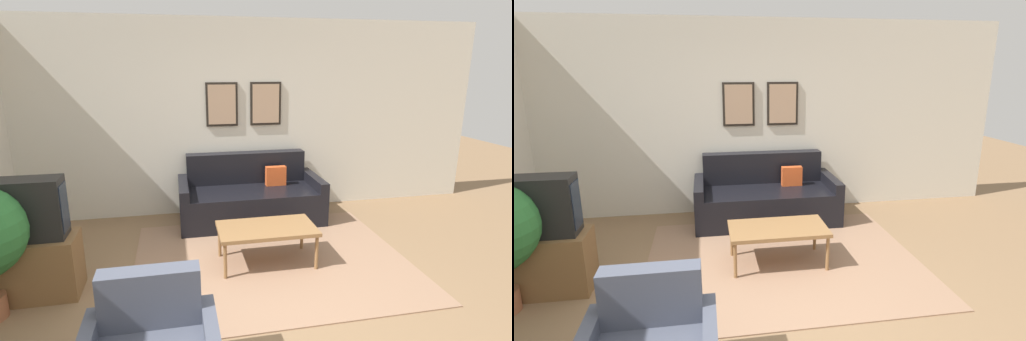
{
  "view_description": "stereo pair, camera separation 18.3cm",
  "coord_description": "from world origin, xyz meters",
  "views": [
    {
      "loc": [
        -0.51,
        -2.65,
        2.08
      ],
      "look_at": [
        0.42,
        1.88,
        0.85
      ],
      "focal_mm": 28.0,
      "sensor_mm": 36.0,
      "label": 1
    },
    {
      "loc": [
        -0.33,
        -2.69,
        2.08
      ],
      "look_at": [
        0.42,
        1.88,
        0.85
      ],
      "focal_mm": 28.0,
      "sensor_mm": 36.0,
      "label": 2
    }
  ],
  "objects": [
    {
      "name": "tv",
      "position": [
        -1.84,
        0.99,
        0.85
      ],
      "size": [
        0.66,
        0.28,
        0.55
      ],
      "color": "black",
      "rests_on": "tv_stand"
    },
    {
      "name": "ground_plane",
      "position": [
        0.0,
        0.0,
        0.0
      ],
      "size": [
        16.0,
        16.0,
        0.0
      ],
      "primitive_type": "plane",
      "color": "#846647"
    },
    {
      "name": "tv_stand",
      "position": [
        -1.85,
        0.99,
        0.29
      ],
      "size": [
        0.8,
        0.42,
        0.57
      ],
      "color": "brown",
      "rests_on": "ground_plane"
    },
    {
      "name": "potted_plant_by_window",
      "position": [
        -2.27,
        1.44,
        0.4
      ],
      "size": [
        0.4,
        0.4,
        0.64
      ],
      "color": "#935638",
      "rests_on": "ground_plane"
    },
    {
      "name": "coffee_table",
      "position": [
        0.39,
        1.16,
        0.39
      ],
      "size": [
        1.03,
        0.57,
        0.42
      ],
      "color": "olive",
      "rests_on": "ground_plane"
    },
    {
      "name": "wall_back",
      "position": [
        0.01,
        2.92,
        1.35
      ],
      "size": [
        8.0,
        0.09,
        2.7
      ],
      "color": "beige",
      "rests_on": "ground_plane"
    },
    {
      "name": "couch",
      "position": [
        0.46,
        2.46,
        0.31
      ],
      "size": [
        1.91,
        0.9,
        0.89
      ],
      "color": "black",
      "rests_on": "ground_plane"
    },
    {
      "name": "potted_plant_small",
      "position": [
        -2.12,
        1.3,
        0.55
      ],
      "size": [
        0.53,
        0.53,
        0.84
      ],
      "color": "#935638",
      "rests_on": "ground_plane"
    },
    {
      "name": "area_rug",
      "position": [
        0.45,
        1.21,
        0.01
      ],
      "size": [
        2.92,
        2.38,
        0.01
      ],
      "color": "#937056",
      "rests_on": "ground_plane"
    }
  ]
}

